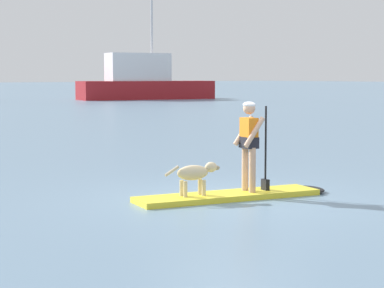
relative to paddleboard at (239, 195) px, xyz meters
name	(u,v)px	position (x,y,z in m)	size (l,w,h in m)	color
ground_plane	(228,199)	(-0.22, 0.06, -0.05)	(400.00, 400.00, 0.00)	slate
paddleboard	(239,195)	(0.00, 0.00, 0.00)	(3.76, 1.62, 0.10)	yellow
person_paddler	(250,140)	(0.20, -0.05, 0.98)	(0.66, 0.56, 1.61)	tan
dog	(195,174)	(-0.84, 0.21, 0.44)	(1.03, 0.37, 0.57)	#CCB78C
moored_boat_center	(144,82)	(29.64, 44.26, 1.51)	(12.86, 5.94, 11.92)	maroon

